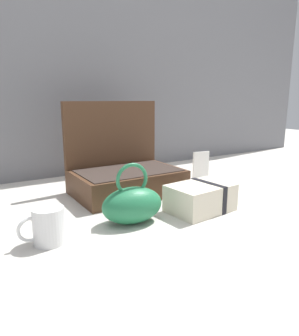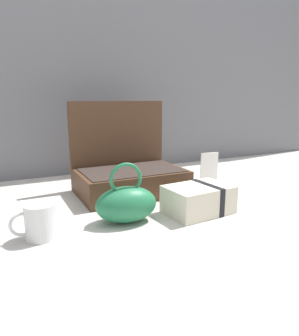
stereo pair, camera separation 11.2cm
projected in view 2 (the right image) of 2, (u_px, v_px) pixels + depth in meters
ground_plane at (151, 201)px, 1.17m from camera, size 6.00×6.00×0.00m
back_wall at (98, 31)px, 1.52m from camera, size 3.20×0.06×1.40m
open_suitcase at (128, 172)px, 1.27m from camera, size 0.42×0.29×0.37m
teal_pouch_handbag at (126, 203)px, 0.96m from camera, size 0.20×0.14×0.19m
cream_toiletry_bag at (199, 199)px, 1.04m from camera, size 0.23×0.16×0.10m
coffee_mug at (39, 222)px, 0.84m from camera, size 0.12×0.08×0.10m
info_card_left at (209, 167)px, 1.45m from camera, size 0.09×0.01×0.13m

